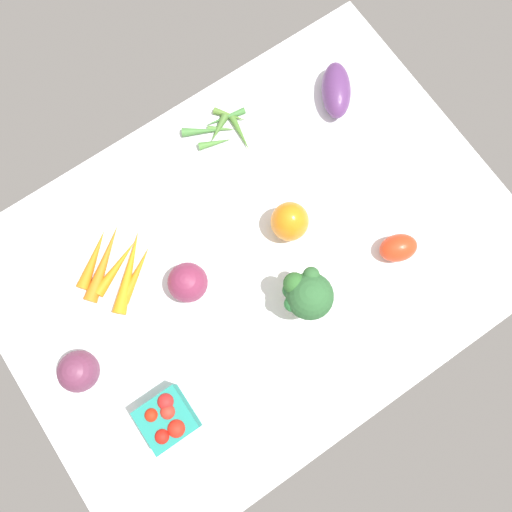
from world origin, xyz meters
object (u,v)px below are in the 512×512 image
eggplant (336,90)px  red_onion_near_basket (79,372)px  carrot_bunch (115,266)px  roma_tomato (398,248)px  bell_pepper_orange (290,222)px  okra_pile (220,129)px  berry_basket (167,419)px  broccoli_head (307,295)px  red_onion_center (188,283)px

eggplant → red_onion_near_basket: bearing=138.9°
carrot_bunch → roma_tomato: 56.73cm
bell_pepper_orange → okra_pile: bearing=88.9°
berry_basket → carrot_bunch: bearing=77.9°
roma_tomato → broccoli_head: bearing=15.7°
red_onion_near_basket → red_onion_center: 26.11cm
okra_pile → broccoli_head: bearing=-99.5°
bell_pepper_orange → red_onion_center: bell_pepper_orange is taller
okra_pile → roma_tomato: bearing=-70.9°
carrot_bunch → berry_basket: berry_basket is taller
bell_pepper_orange → carrot_bunch: bearing=159.1°
bell_pepper_orange → berry_basket: (-40.13, -18.09, -1.03)cm
eggplant → carrot_bunch: bearing=129.4°
bell_pepper_orange → berry_basket: bearing=-155.7°
broccoli_head → bell_pepper_orange: bearing=66.1°
red_onion_center → eggplant: bearing=19.8°
eggplant → berry_basket: 75.21cm
eggplant → red_onion_near_basket: size_ratio=1.64×
red_onion_near_basket → eggplant: bearing=15.2°
roma_tomato → carrot_bunch: bearing=-9.7°
carrot_bunch → berry_basket: (-6.62, -30.92, 2.40)cm
eggplant → broccoli_head: 46.03cm
okra_pile → red_onion_center: 34.60cm
red_onion_near_basket → bell_pepper_orange: bearing=1.9°
carrot_bunch → red_onion_near_basket: (-15.70, -14.42, 2.59)cm
okra_pile → berry_basket: 60.17cm
eggplant → red_onion_near_basket: (-74.67, -20.32, 0.83)cm
red_onion_center → broccoli_head: bearing=-42.3°
broccoli_head → okra_pile: size_ratio=0.90×
okra_pile → eggplant: bearing=-16.7°
carrot_bunch → roma_tomato: (48.70, -29.06, 1.42)cm
okra_pile → bell_pepper_orange: bearing=-91.1°
eggplant → okra_pile: (-24.97, 7.48, -2.26)cm
broccoli_head → berry_basket: 34.38cm
bell_pepper_orange → red_onion_near_basket: bell_pepper_orange is taller
eggplant → broccoli_head: bearing=169.7°
broccoli_head → red_onion_near_basket: size_ratio=1.68×
roma_tomato → red_onion_center: (-38.45, 17.47, 1.19)cm
okra_pile → berry_basket: bearing=-132.5°
broccoli_head → eggplant: bearing=46.0°
okra_pile → red_onion_center: red_onion_center is taller
red_onion_near_basket → carrot_bunch: bearing=42.6°
berry_basket → red_onion_center: red_onion_center is taller
carrot_bunch → broccoli_head: broccoli_head is taller
red_onion_near_basket → berry_basket: bearing=-61.2°
bell_pepper_orange → roma_tomato: (15.18, -16.23, -2.01)cm
eggplant → red_onion_near_basket: 77.39cm
roma_tomato → red_onion_center: 42.24cm
eggplant → bell_pepper_orange: bell_pepper_orange is taller
bell_pepper_orange → broccoli_head: 15.94cm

